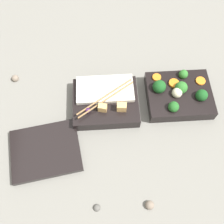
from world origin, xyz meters
The scene contains 7 objects.
ground_plane centered at (0.00, 0.00, 0.00)m, with size 3.00×3.00×0.00m, color slate.
bento_tray_vegetable centered at (-0.11, -0.02, 0.02)m, with size 0.19×0.15×0.07m.
bento_tray_rice centered at (0.11, -0.01, 0.02)m, with size 0.19×0.15×0.06m.
bento_lid centered at (0.28, 0.13, 0.01)m, with size 0.18×0.15×0.02m, color black.
pebble_0 centered at (0.39, -0.12, 0.01)m, with size 0.02×0.02×0.02m, color #7A6B5B.
pebble_1 centered at (0.02, 0.28, 0.01)m, with size 0.02×0.02×0.02m, color #7A6B5B.
pebble_2 centered at (0.15, 0.28, 0.00)m, with size 0.02×0.02×0.02m, color #595651.
Camera 1 is at (0.11, 0.36, 0.70)m, focal length 42.00 mm.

